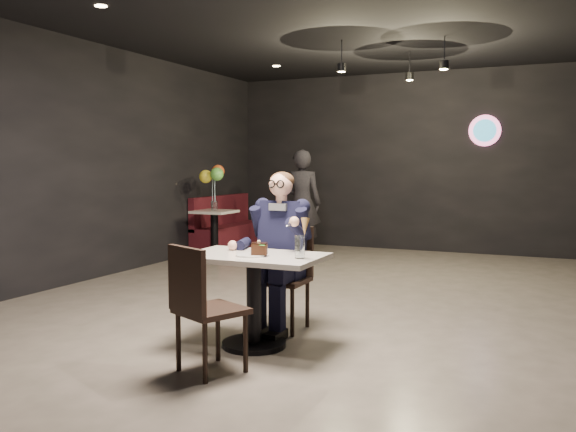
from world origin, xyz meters
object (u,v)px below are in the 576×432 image
at_px(sundae_glass, 300,247).
at_px(passerby, 302,203).
at_px(chair_near, 211,308).
at_px(seated_man, 282,249).
at_px(side_table, 215,235).
at_px(balloon_vase, 214,206).
at_px(main_table, 254,301).
at_px(booth_bench, 229,222).
at_px(chair_far, 282,278).

height_order(sundae_glass, passerby, passerby).
xyz_separation_m(chair_near, seated_man, (0.00, 1.20, 0.26)).
bearing_deg(side_table, sundae_glass, -51.47).
bearing_deg(side_table, seated_man, -50.96).
xyz_separation_m(side_table, balloon_vase, (0.00, 0.00, 0.46)).
distance_m(main_table, passerby, 4.89).
bearing_deg(side_table, booth_bench, 106.70).
height_order(booth_bench, balloon_vase, booth_bench).
distance_m(chair_far, sundae_glass, 0.80).
bearing_deg(sundae_glass, chair_near, -123.23).
relative_size(balloon_vase, passerby, 0.09).
bearing_deg(booth_bench, main_table, -58.50).
relative_size(side_table, balloon_vase, 4.89).
height_order(sundae_glass, balloon_vase, sundae_glass).
xyz_separation_m(chair_far, seated_man, (0.00, 0.00, 0.26)).
xyz_separation_m(chair_near, balloon_vase, (-2.66, 4.48, 0.36)).
bearing_deg(main_table, booth_bench, 121.50).
height_order(chair_far, chair_near, same).
bearing_deg(side_table, chair_far, -50.96).
relative_size(chair_far, seated_man, 0.64).
height_order(main_table, chair_near, chair_near).
bearing_deg(balloon_vase, chair_far, -50.96).
distance_m(seated_man, side_table, 4.24).
distance_m(side_table, passerby, 1.47).
bearing_deg(balloon_vase, main_table, -55.22).
xyz_separation_m(seated_man, side_table, (-2.66, 3.28, -0.36)).
distance_m(side_table, balloon_vase, 0.46).
distance_m(chair_far, passerby, 4.36).
height_order(chair_far, passerby, passerby).
bearing_deg(seated_man, side_table, 129.04).
distance_m(balloon_vase, passerby, 1.39).
relative_size(main_table, balloon_vase, 7.42).
height_order(seated_man, booth_bench, seated_man).
xyz_separation_m(side_table, passerby, (1.14, 0.79, 0.48)).
bearing_deg(chair_near, booth_bench, 142.91).
xyz_separation_m(seated_man, booth_bench, (-2.96, 4.28, -0.26)).
bearing_deg(passerby, balloon_vase, 21.99).
bearing_deg(chair_far, side_table, 129.04).
xyz_separation_m(chair_near, side_table, (-2.66, 4.48, -0.10)).
distance_m(main_table, balloon_vase, 4.68).
relative_size(seated_man, balloon_vase, 9.71).
height_order(side_table, passerby, passerby).
bearing_deg(chair_near, sundae_glass, 81.32).
height_order(chair_near, seated_man, seated_man).
bearing_deg(seated_man, chair_far, 0.00).
xyz_separation_m(chair_near, sundae_glass, (0.41, 0.63, 0.38)).
relative_size(main_table, chair_far, 1.20).
distance_m(chair_near, sundae_glass, 0.84).
bearing_deg(seated_man, passerby, 110.50).
xyz_separation_m(main_table, chair_near, (0.00, -0.65, 0.09)).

